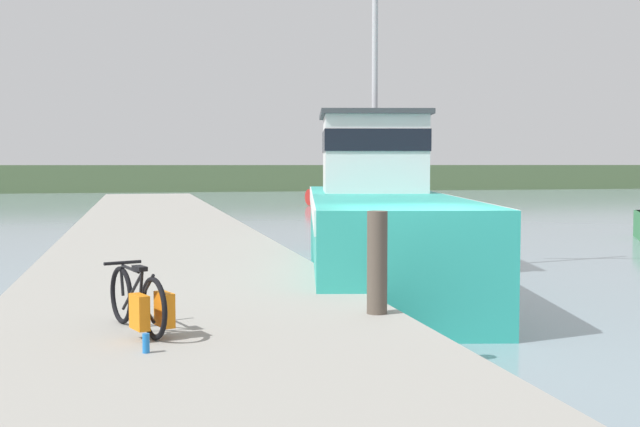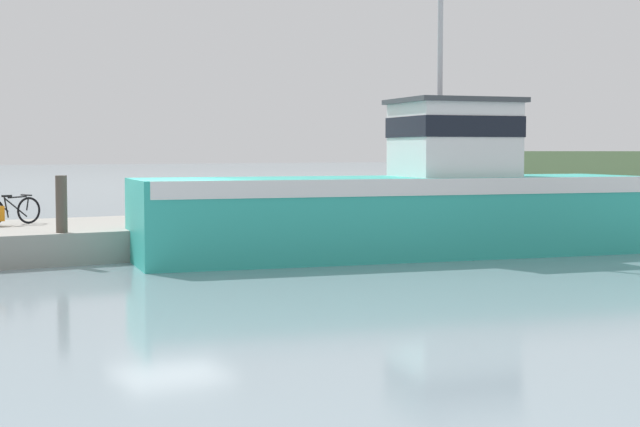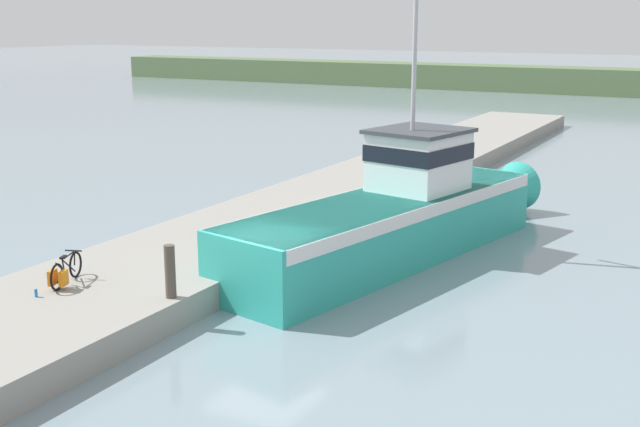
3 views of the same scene
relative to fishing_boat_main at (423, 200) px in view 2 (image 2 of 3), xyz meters
The scene contains 5 objects.
ground_plane 6.41m from the fishing_boat_main, 100.83° to the right, with size 320.00×320.00×0.00m, color gray.
dock_pier 7.81m from the fishing_boat_main, 127.42° to the right, with size 5.16×80.00×0.73m, color gray.
fishing_boat_main is the anchor object (origin of this frame).
bicycle_touring 10.27m from the fishing_boat_main, 121.33° to the right, with size 0.77×1.62×0.75m.
mooring_post 8.57m from the fishing_boat_main, 106.73° to the right, with size 0.26×0.26×1.28m, color #51473D.
Camera 2 is at (20.47, -8.27, 2.57)m, focal length 55.00 mm.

